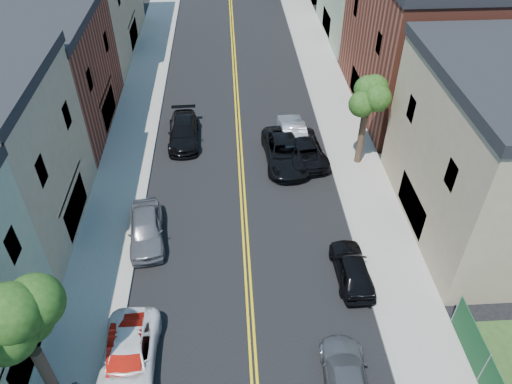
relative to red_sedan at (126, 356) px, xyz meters
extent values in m
cube|color=gray|center=(-2.40, 24.25, -0.61)|extent=(3.20, 100.00, 0.15)
cube|color=gray|center=(13.40, 24.25, -0.61)|extent=(3.20, 100.00, 0.15)
cube|color=gray|center=(-0.65, 24.25, -0.61)|extent=(0.30, 100.00, 0.15)
cube|color=gray|center=(11.65, 24.25, -0.61)|extent=(0.30, 100.00, 0.15)
cube|color=brown|center=(-8.50, 20.25, 3.31)|extent=(9.00, 12.00, 8.00)
cube|color=#998466|center=(19.50, 8.25, 3.81)|extent=(9.00, 12.00, 9.00)
cube|color=brown|center=(19.50, 22.25, 4.31)|extent=(9.00, 14.00, 10.00)
cylinder|color=#37231B|center=(-2.40, -1.75, 1.44)|extent=(0.44, 0.44, 3.96)
sphere|color=#17360E|center=(-2.40, -1.75, 5.76)|extent=(5.20, 5.20, 5.20)
sphere|color=#17360E|center=(-1.88, -2.14, 6.80)|extent=(3.90, 3.90, 3.90)
sphere|color=#17360E|center=(-2.92, -1.23, 5.24)|extent=(3.64, 3.64, 3.64)
cylinder|color=#37231B|center=(13.40, 14.25, 1.22)|extent=(0.44, 0.44, 3.52)
sphere|color=#17360E|center=(13.40, 14.25, 4.96)|extent=(4.40, 4.40, 4.40)
sphere|color=#17360E|center=(13.84, 13.92, 5.84)|extent=(3.30, 3.30, 3.30)
sphere|color=#17360E|center=(12.96, 14.69, 4.52)|extent=(3.08, 3.08, 3.08)
imported|color=red|center=(0.00, 0.00, 0.00)|extent=(1.77, 4.27, 1.37)
imported|color=white|center=(0.11, -0.10, 0.02)|extent=(2.40, 5.10, 1.41)
imported|color=#5A5C62|center=(0.00, 7.79, 0.11)|extent=(2.45, 4.86, 1.59)
imported|color=black|center=(1.55, 17.69, 0.07)|extent=(2.27, 5.25, 1.50)
imported|color=#4E5055|center=(9.30, -1.60, -0.02)|extent=(2.13, 4.68, 1.33)
imported|color=black|center=(10.84, 4.32, 0.03)|extent=(1.82, 4.28, 1.44)
imported|color=#B9BBC2|center=(9.30, 17.10, 0.10)|extent=(1.83, 4.84, 1.58)
imported|color=black|center=(9.74, 15.20, 0.09)|extent=(3.21, 5.86, 1.56)
imported|color=black|center=(8.50, 14.70, 0.12)|extent=(2.94, 5.92, 1.61)
camera|label=1|loc=(4.90, -11.90, 18.98)|focal=34.14mm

